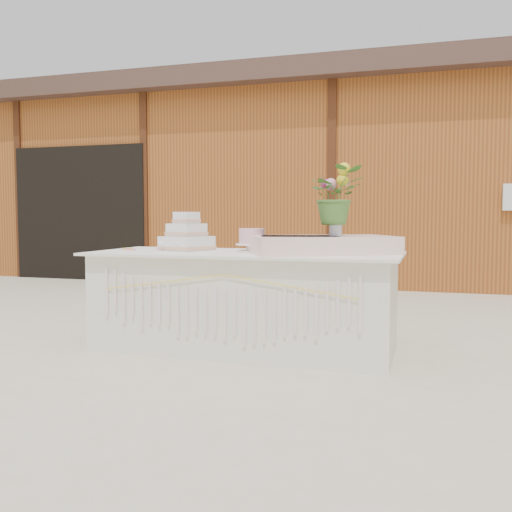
# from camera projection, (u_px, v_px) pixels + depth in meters

# --- Properties ---
(ground) EXTENTS (80.00, 80.00, 0.00)m
(ground) POSITION_uv_depth(u_px,v_px,m) (245.00, 350.00, 4.49)
(ground) COLOR beige
(ground) RESTS_ON ground
(barn) EXTENTS (12.60, 4.60, 3.30)m
(barn) POSITION_uv_depth(u_px,v_px,m) (350.00, 181.00, 10.09)
(barn) COLOR #92511E
(barn) RESTS_ON ground
(cake_table) EXTENTS (2.40, 1.00, 0.77)m
(cake_table) POSITION_uv_depth(u_px,v_px,m) (245.00, 301.00, 4.46)
(cake_table) COLOR white
(cake_table) RESTS_ON ground
(wedding_cake) EXTENTS (0.45, 0.45, 0.31)m
(wedding_cake) POSITION_uv_depth(u_px,v_px,m) (187.00, 237.00, 4.67)
(wedding_cake) COLOR white
(wedding_cake) RESTS_ON cake_table
(pink_cake_stand) EXTENTS (0.26, 0.26, 0.18)m
(pink_cake_stand) POSITION_uv_depth(u_px,v_px,m) (252.00, 239.00, 4.45)
(pink_cake_stand) COLOR white
(pink_cake_stand) RESTS_ON cake_table
(satin_runner) EXTENTS (1.21, 1.03, 0.13)m
(satin_runner) POSITION_uv_depth(u_px,v_px,m) (322.00, 245.00, 4.27)
(satin_runner) COLOR #F7CEC7
(satin_runner) RESTS_ON cake_table
(flower_vase) EXTENTS (0.10, 0.10, 0.13)m
(flower_vase) POSITION_uv_depth(u_px,v_px,m) (336.00, 227.00, 4.24)
(flower_vase) COLOR silver
(flower_vase) RESTS_ON satin_runner
(bouquet) EXTENTS (0.49, 0.46, 0.44)m
(bouquet) POSITION_uv_depth(u_px,v_px,m) (336.00, 189.00, 4.22)
(bouquet) COLOR #46722D
(bouquet) RESTS_ON flower_vase
(loose_flowers) EXTENTS (0.25, 0.40, 0.02)m
(loose_flowers) POSITION_uv_depth(u_px,v_px,m) (137.00, 248.00, 4.78)
(loose_flowers) COLOR pink
(loose_flowers) RESTS_ON cake_table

